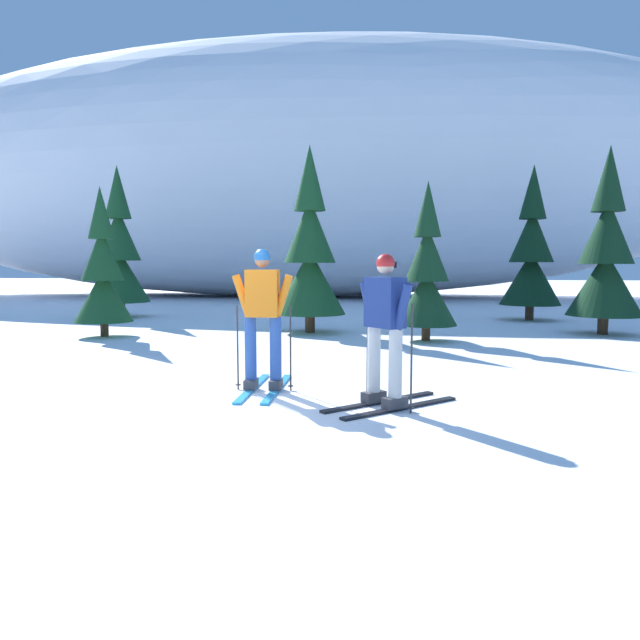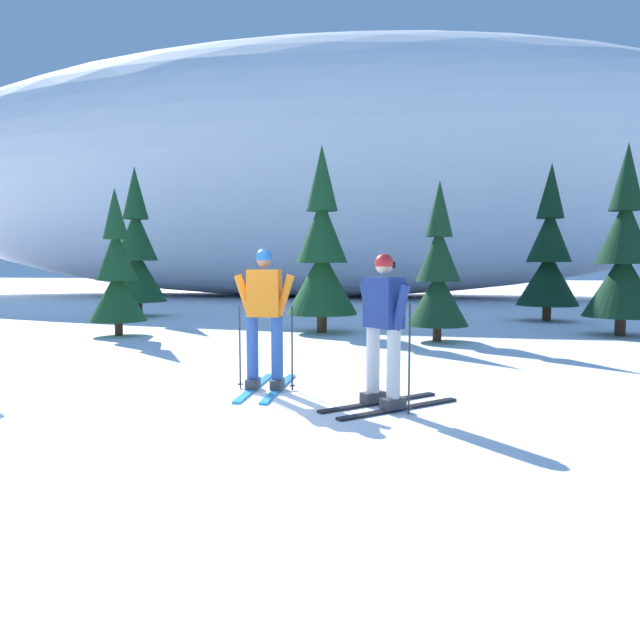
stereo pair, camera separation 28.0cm
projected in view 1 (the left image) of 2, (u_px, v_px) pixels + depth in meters
ground_plane at (180, 416)px, 6.18m from camera, size 120.00×120.00×0.00m
skier_navy_jacket at (385, 327)px, 6.47m from camera, size 1.52×1.48×1.72m
skier_orange_jacket at (263, 317)px, 7.32m from camera, size 0.78×1.78×1.80m
pine_tree_far_left at (119, 254)px, 17.82m from camera, size 1.79×1.79×4.63m
pine_tree_left at (103, 274)px, 12.93m from camera, size 1.29×1.29×3.33m
pine_tree_center_left at (310, 255)px, 13.69m from camera, size 1.70×1.70×4.39m
pine_tree_center_right at (427, 275)px, 12.20m from camera, size 1.29×1.29×3.35m
pine_tree_right at (531, 256)px, 16.79m from camera, size 1.73×1.73×4.47m
pine_tree_far_right at (606, 256)px, 13.32m from camera, size 1.67×1.67×4.31m
snow_ridge_background at (284, 175)px, 29.50m from camera, size 46.79×16.04×12.37m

